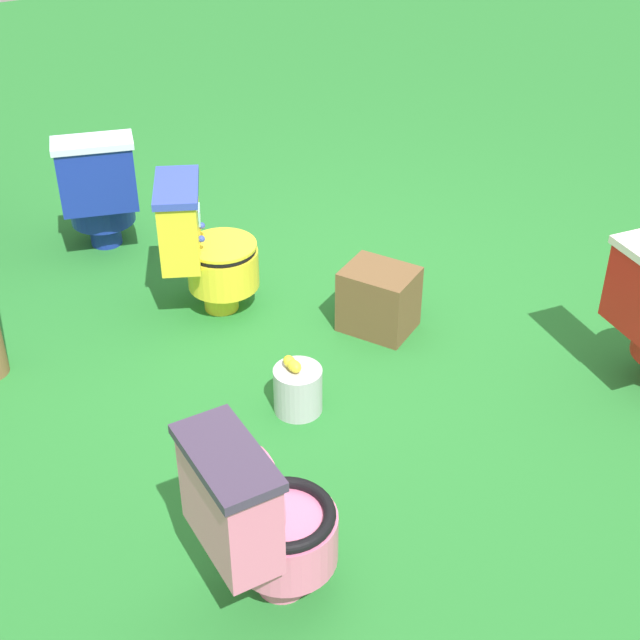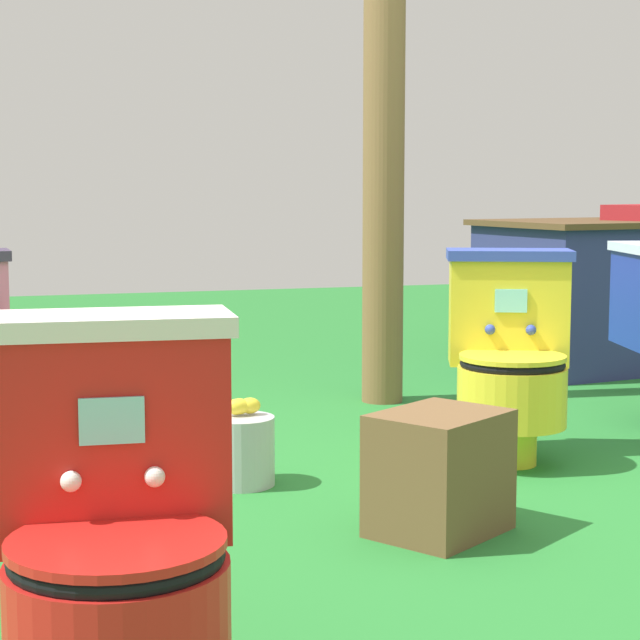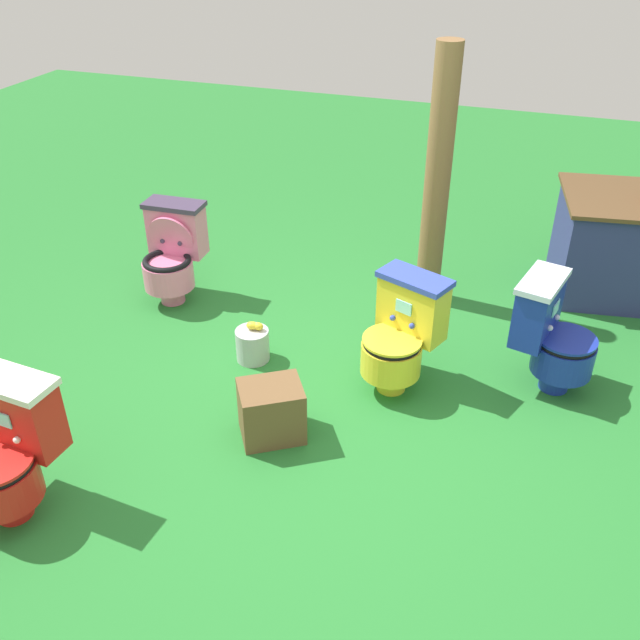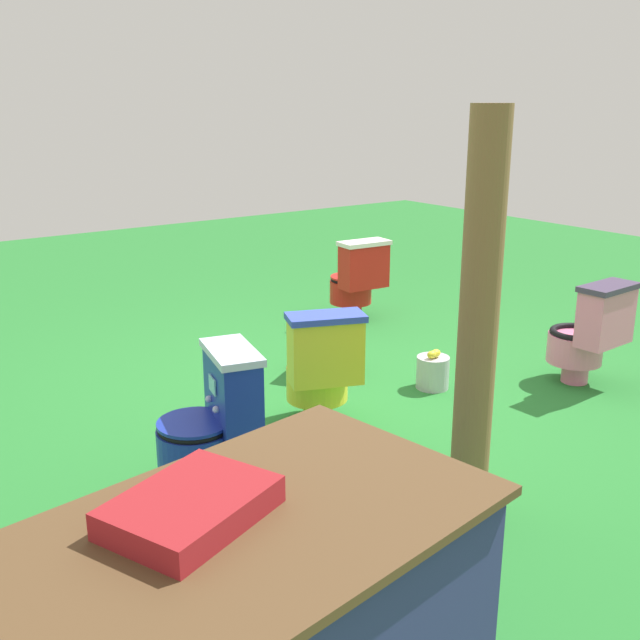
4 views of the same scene
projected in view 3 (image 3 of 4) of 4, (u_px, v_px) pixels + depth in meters
ground at (308, 411)px, 4.21m from camera, size 14.00×14.00×0.00m
toilet_pink at (172, 252)px, 5.17m from camera, size 0.44×0.51×0.73m
toilet_red at (9, 450)px, 3.39m from camera, size 0.45×0.52×0.73m
toilet_blue at (552, 335)px, 4.24m from camera, size 0.57×0.51×0.73m
toilet_yellow at (401, 334)px, 4.25m from camera, size 0.55×0.61×0.73m
wooden_post at (437, 181)px, 4.87m from camera, size 0.18×0.18×1.86m
small_crate at (271, 411)px, 3.94m from camera, size 0.45×0.43×0.34m
lemon_bucket at (253, 344)px, 4.61m from camera, size 0.22×0.22×0.28m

